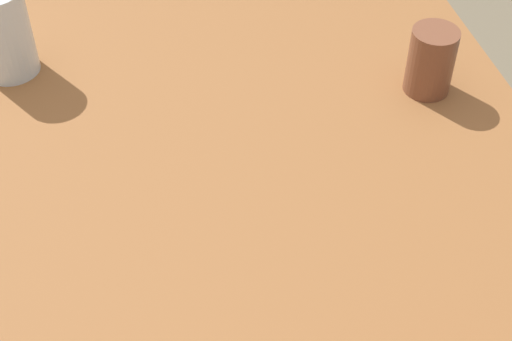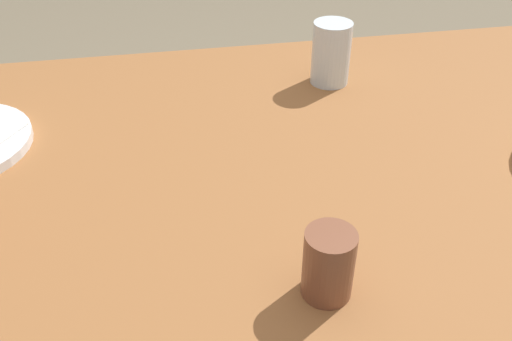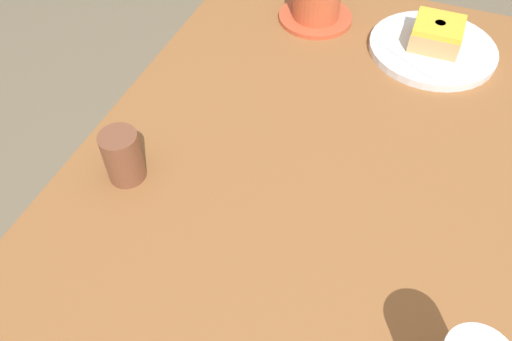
{
  "view_description": "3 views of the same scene",
  "coord_description": "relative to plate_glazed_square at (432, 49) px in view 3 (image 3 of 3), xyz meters",
  "views": [
    {
      "loc": [
        0.64,
        -0.07,
        1.25
      ],
      "look_at": [
        0.12,
        0.05,
        0.73
      ],
      "focal_mm": 54.03,
      "sensor_mm": 36.0,
      "label": 1
    },
    {
      "loc": [
        0.16,
        0.64,
        1.14
      ],
      "look_at": [
        0.05,
        0.09,
        0.74
      ],
      "focal_mm": 38.98,
      "sensor_mm": 36.0,
      "label": 2
    },
    {
      "loc": [
        -0.35,
        -0.06,
        1.25
      ],
      "look_at": [
        0.05,
        0.09,
        0.75
      ],
      "focal_mm": 35.45,
      "sensor_mm": 36.0,
      "label": 3
    }
  ],
  "objects": [
    {
      "name": "table",
      "position": [
        -0.46,
        0.08,
        -0.08
      ],
      "size": [
        1.26,
        0.73,
        0.7
      ],
      "color": "#915C31",
      "rests_on": "ground_plane"
    },
    {
      "name": "plate_glazed_square",
      "position": [
        0.0,
        0.0,
        0.0
      ],
      "size": [
        0.22,
        0.22,
        0.01
      ],
      "primitive_type": "cylinder",
      "color": "white",
      "rests_on": "table"
    },
    {
      "name": "napkin_glazed_square",
      "position": [
        0.0,
        0.0,
        0.01
      ],
      "size": [
        0.21,
        0.21,
        0.0
      ],
      "primitive_type": "cube",
      "rotation": [
        0.0,
        0.0,
        -0.56
      ],
      "color": "white",
      "rests_on": "plate_glazed_square"
    },
    {
      "name": "donut_glazed_square",
      "position": [
        0.0,
        -0.0,
        0.03
      ],
      "size": [
        0.08,
        0.08,
        0.04
      ],
      "color": "tan",
      "rests_on": "napkin_glazed_square"
    },
    {
      "name": "coffee_cup",
      "position": [
        0.02,
        0.22,
        0.03
      ],
      "size": [
        0.14,
        0.14,
        0.07
      ],
      "color": "#CD5332",
      "rests_on": "table"
    },
    {
      "name": "sugar_jar",
      "position": [
        -0.45,
        0.35,
        0.03
      ],
      "size": [
        0.05,
        0.05,
        0.08
      ],
      "primitive_type": "cylinder",
      "color": "brown",
      "rests_on": "table"
    }
  ]
}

